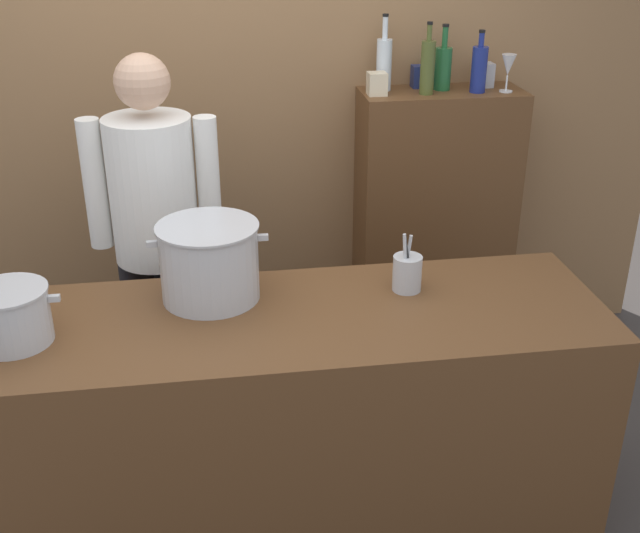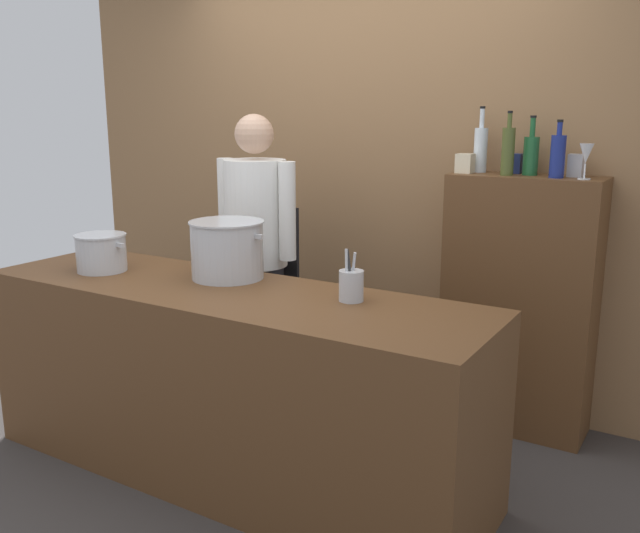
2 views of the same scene
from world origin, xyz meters
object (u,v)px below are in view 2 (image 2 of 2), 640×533
utensil_crock (351,285)px  wine_bottle_cobalt (558,155)px  chef (257,243)px  spice_tin_silver (576,165)px  stockpot_large (227,250)px  spice_tin_cream (465,163)px  wine_bottle_olive (508,150)px  wine_bottle_clear (481,148)px  wine_bottle_green (531,154)px  wine_glass_short (586,155)px  spice_tin_navy (515,164)px  stockpot_small (101,253)px

utensil_crock → wine_bottle_cobalt: bearing=60.7°
chef → spice_tin_silver: chef is taller
stockpot_large → utensil_crock: bearing=-3.8°
utensil_crock → chef: bearing=148.2°
spice_tin_silver → spice_tin_cream: (-0.54, -0.08, -0.01)m
chef → utensil_crock: size_ratio=7.45×
stockpot_large → wine_bottle_olive: (1.02, 0.97, 0.45)m
chef → stockpot_large: chef is taller
wine_bottle_clear → spice_tin_silver: size_ratio=3.06×
spice_tin_cream → stockpot_large: bearing=-128.8°
spice_tin_silver → spice_tin_cream: spice_tin_silver is taller
wine_bottle_green → wine_glass_short: bearing=-17.4°
wine_bottle_clear → spice_tin_cream: 0.13m
chef → spice_tin_navy: (1.23, 0.60, 0.44)m
wine_bottle_green → stockpot_small: bearing=-144.2°
stockpot_small → spice_tin_silver: size_ratio=2.81×
wine_bottle_cobalt → spice_tin_navy: (-0.24, 0.13, -0.06)m
wine_bottle_olive → spice_tin_silver: bearing=17.9°
chef → wine_bottle_clear: bearing=-146.9°
stockpot_small → spice_tin_navy: bearing=38.7°
stockpot_small → wine_bottle_clear: 2.02m
wine_bottle_clear → spice_tin_cream: bearing=-119.5°
stockpot_small → wine_glass_short: (2.02, 1.17, 0.48)m
stockpot_small → wine_bottle_green: bearing=35.8°
utensil_crock → spice_tin_navy: bearing=74.0°
wine_bottle_clear → wine_bottle_olive: bearing=-31.0°
spice_tin_navy → stockpot_small: bearing=-141.3°
chef → wine_bottle_green: 1.51m
chef → wine_bottle_green: (1.32, 0.54, 0.50)m
wine_bottle_cobalt → spice_tin_cream: wine_bottle_cobalt is taller
wine_bottle_green → spice_tin_navy: 0.12m
wine_bottle_clear → wine_glass_short: size_ratio=2.01×
wine_bottle_cobalt → spice_tin_silver: size_ratio=2.49×
utensil_crock → spice_tin_navy: 1.28m
stockpot_large → utensil_crock: (0.69, -0.05, -0.07)m
chef → wine_bottle_cobalt: bearing=-157.8°
wine_bottle_cobalt → spice_tin_silver: wine_bottle_cobalt is taller
wine_bottle_cobalt → utensil_crock: bearing=-119.3°
chef → stockpot_small: (-0.42, -0.72, 0.03)m
chef → stockpot_large: bearing=116.4°
chef → spice_tin_navy: 1.44m
utensil_crock → wine_bottle_green: bearing=68.8°
wine_bottle_clear → wine_bottle_green: 0.27m
stockpot_large → wine_glass_short: wine_glass_short is taller
stockpot_small → wine_bottle_green: size_ratio=1.06×
wine_bottle_clear → wine_glass_short: bearing=-12.2°
wine_glass_short → stockpot_large: bearing=-145.5°
wine_bottle_cobalt → wine_bottle_clear: wine_bottle_clear is taller
spice_tin_silver → spice_tin_navy: spice_tin_silver is taller
utensil_crock → wine_bottle_clear: bearing=82.2°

